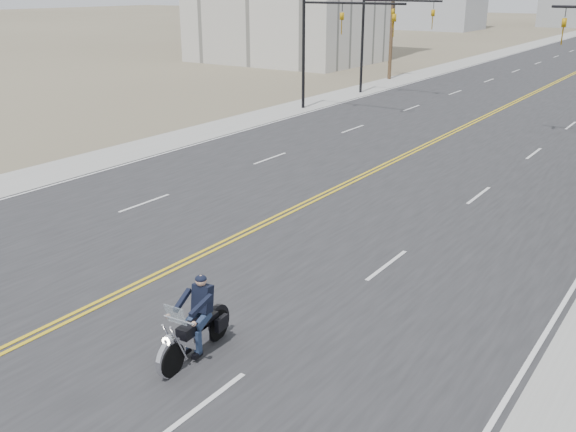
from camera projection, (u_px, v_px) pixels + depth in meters
The scene contains 5 objects.
sidewalk_left at pixel (483, 58), 72.44m from camera, with size 3.00×200.00×0.01m, color #A5A5A0.
traffic_mast_left at pixel (331, 33), 39.94m from camera, with size 7.10×0.26×7.00m.
traffic_mast_far at pixel (384, 27), 46.35m from camera, with size 6.10×0.26×7.00m.
utility_pole_left at pixel (392, 14), 54.05m from camera, with size 2.20×0.30×10.50m.
motorcyclist at pixel (194, 319), 13.80m from camera, with size 1.00×2.34×1.83m, color black, non-canonical shape.
Camera 1 is at (12.28, -3.70, 7.68)m, focal length 40.00 mm.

